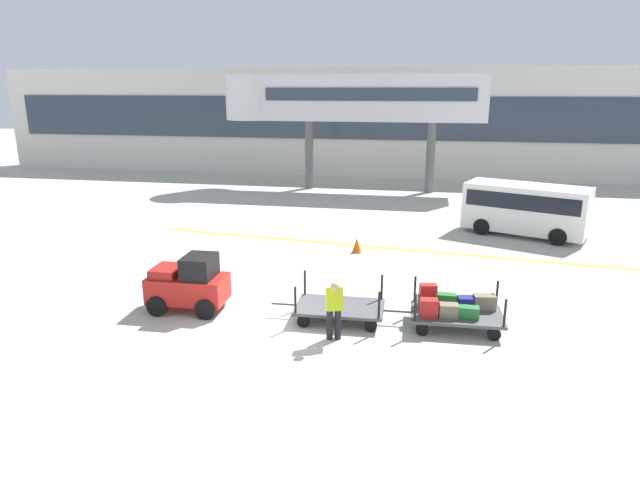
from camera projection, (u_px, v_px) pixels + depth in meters
ground_plane at (262, 330)px, 13.78m from camera, size 120.00×120.00×0.00m
apron_lead_line at (388, 248)px, 20.82m from camera, size 19.38×2.50×0.01m
terminal_building at (369, 122)px, 37.37m from camera, size 53.76×2.51×7.22m
jet_bridge at (341, 99)px, 31.44m from camera, size 15.12×3.00×6.67m
baggage_tug at (189, 284)px, 14.86m from camera, size 2.13×1.27×1.58m
baggage_cart_lead at (339, 308)px, 14.33m from camera, size 3.02×1.46×1.10m
baggage_cart_middle at (453, 309)px, 13.88m from camera, size 3.02×1.46×1.10m
baggage_handler at (334, 307)px, 13.02m from camera, size 0.50×0.51×1.56m
shuttle_van at (526, 206)px, 22.38m from camera, size 5.16×3.59×2.10m
safety_cone_near at (357, 245)px, 20.23m from camera, size 0.36×0.36×0.55m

